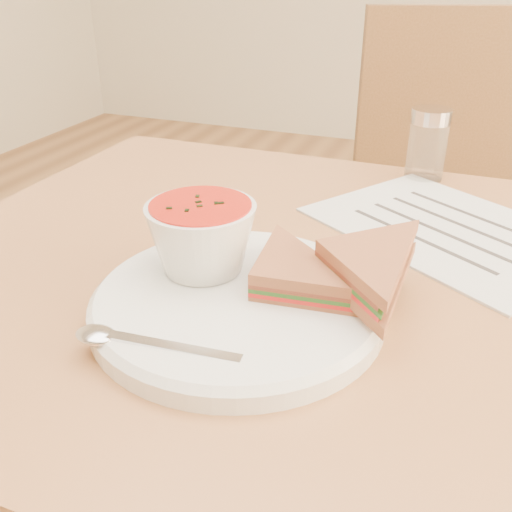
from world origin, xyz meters
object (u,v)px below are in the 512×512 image
at_px(chair_far, 472,291).
at_px(condiment_shaker, 427,144).
at_px(soup_bowl, 202,241).
at_px(plate, 238,305).

distance_m(chair_far, condiment_shaker, 0.38).
distance_m(chair_far, soup_bowl, 0.71).
xyz_separation_m(plate, soup_bowl, (-0.05, 0.03, 0.04)).
height_order(chair_far, soup_bowl, chair_far).
xyz_separation_m(chair_far, soup_bowl, (-0.27, -0.57, 0.32)).
bearing_deg(condiment_shaker, plate, -105.09).
height_order(plate, soup_bowl, soup_bowl).
bearing_deg(soup_bowl, condiment_shaker, 67.80).
relative_size(soup_bowl, condiment_shaker, 1.02).
xyz_separation_m(chair_far, condiment_shaker, (-0.11, -0.18, 0.32)).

